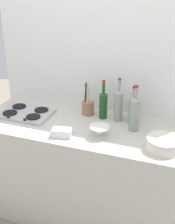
% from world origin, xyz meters
% --- Properties ---
extents(ground_plane, '(6.00, 6.00, 0.00)m').
position_xyz_m(ground_plane, '(0.00, 0.00, 0.00)').
color(ground_plane, gray).
rests_on(ground_plane, ground).
extents(counter_block, '(1.80, 0.70, 0.90)m').
position_xyz_m(counter_block, '(0.00, 0.00, 0.45)').
color(counter_block, beige).
rests_on(counter_block, ground).
extents(backsplash_panel, '(1.90, 0.06, 2.15)m').
position_xyz_m(backsplash_panel, '(0.00, 0.38, 1.07)').
color(backsplash_panel, white).
rests_on(backsplash_panel, ground).
extents(stovetop_hob, '(0.45, 0.32, 0.04)m').
position_xyz_m(stovetop_hob, '(-0.57, 0.01, 0.91)').
color(stovetop_hob, '#B2B2B7').
rests_on(stovetop_hob, counter_block).
extents(plate_stack, '(0.24, 0.25, 0.09)m').
position_xyz_m(plate_stack, '(0.61, -0.16, 0.94)').
color(plate_stack, silver).
rests_on(plate_stack, counter_block).
extents(wine_bottle_leftmost, '(0.07, 0.07, 0.37)m').
position_xyz_m(wine_bottle_leftmost, '(0.36, 0.05, 1.05)').
color(wine_bottle_leftmost, gray).
rests_on(wine_bottle_leftmost, counter_block).
extents(wine_bottle_mid_left, '(0.07, 0.07, 0.37)m').
position_xyz_m(wine_bottle_mid_left, '(0.20, 0.18, 1.04)').
color(wine_bottle_mid_left, gray).
rests_on(wine_bottle_mid_left, counter_block).
extents(wine_bottle_mid_right, '(0.07, 0.07, 0.31)m').
position_xyz_m(wine_bottle_mid_right, '(0.33, 0.18, 1.02)').
color(wine_bottle_mid_right, gray).
rests_on(wine_bottle_mid_right, counter_block).
extents(wine_bottle_rightmost, '(0.07, 0.07, 0.33)m').
position_xyz_m(wine_bottle_rightmost, '(0.07, 0.18, 1.03)').
color(wine_bottle_rightmost, '#19471E').
rests_on(wine_bottle_rightmost, counter_block).
extents(mixing_bowl, '(0.15, 0.15, 0.08)m').
position_xyz_m(mixing_bowl, '(0.15, -0.13, 0.95)').
color(mixing_bowl, white).
rests_on(mixing_bowl, counter_block).
extents(butter_dish, '(0.16, 0.12, 0.06)m').
position_xyz_m(butter_dish, '(-0.12, -0.23, 0.93)').
color(butter_dish, white).
rests_on(butter_dish, counter_block).
extents(utensil_crock, '(0.10, 0.10, 0.29)m').
position_xyz_m(utensil_crock, '(-0.07, 0.20, 0.97)').
color(utensil_crock, '#996B4C').
rests_on(utensil_crock, counter_block).
extents(condiment_jar_front, '(0.06, 0.06, 0.11)m').
position_xyz_m(condiment_jar_front, '(0.34, 0.27, 0.96)').
color(condiment_jar_front, gold).
rests_on(condiment_jar_front, counter_block).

